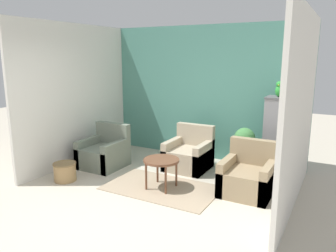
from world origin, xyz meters
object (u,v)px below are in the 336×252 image
(wicker_basket, at_px, (65,171))
(armchair_middle, at_px, (189,155))
(coffee_table, at_px, (161,162))
(armchair_right, at_px, (248,177))
(birdcage, at_px, (275,140))
(parrot, at_px, (279,89))
(potted_plant, at_px, (244,142))
(armchair_left, at_px, (104,153))

(wicker_basket, bearing_deg, armchair_middle, 44.93)
(coffee_table, height_order, armchair_middle, armchair_middle)
(armchair_right, height_order, wicker_basket, armchair_right)
(armchair_right, distance_m, birdcage, 1.09)
(birdcage, xyz_separation_m, parrot, (-0.00, 0.00, 0.91))
(birdcage, bearing_deg, parrot, 90.00)
(coffee_table, bearing_deg, potted_plant, 57.10)
(armchair_left, xyz_separation_m, parrot, (3.05, 1.07, 1.31))
(wicker_basket, bearing_deg, armchair_left, 83.04)
(coffee_table, distance_m, wicker_basket, 1.76)
(coffee_table, distance_m, armchair_left, 1.61)
(coffee_table, relative_size, armchair_right, 0.71)
(armchair_middle, relative_size, birdcage, 0.57)
(armchair_middle, relative_size, wicker_basket, 2.07)
(birdcage, bearing_deg, wicker_basket, -147.64)
(birdcage, relative_size, parrot, 5.25)
(armchair_left, height_order, armchair_middle, same)
(armchair_right, height_order, parrot, parrot)
(birdcage, height_order, parrot, parrot)
(armchair_right, bearing_deg, birdcage, 78.22)
(armchair_middle, bearing_deg, coffee_table, -88.88)
(armchair_right, xyz_separation_m, parrot, (0.21, 0.99, 1.31))
(armchair_right, bearing_deg, wicker_basket, -161.06)
(coffee_table, height_order, armchair_left, armchair_left)
(coffee_table, relative_size, parrot, 2.12)
(armchair_left, distance_m, potted_plant, 2.72)
(coffee_table, height_order, birdcage, birdcage)
(armchair_left, bearing_deg, wicker_basket, -96.96)
(parrot, height_order, wicker_basket, parrot)
(armchair_left, xyz_separation_m, potted_plant, (2.49, 1.05, 0.30))
(armchair_right, bearing_deg, potted_plant, 109.91)
(armchair_middle, bearing_deg, armchair_right, -24.99)
(birdcage, height_order, wicker_basket, birdcage)
(parrot, xyz_separation_m, wicker_basket, (-3.16, -2.00, -1.41))
(coffee_table, bearing_deg, armchair_left, 164.85)
(armchair_right, relative_size, armchair_middle, 1.00)
(potted_plant, bearing_deg, parrot, 2.31)
(parrot, bearing_deg, birdcage, -90.00)
(birdcage, relative_size, potted_plant, 1.73)
(armchair_left, xyz_separation_m, wicker_basket, (-0.11, -0.93, -0.10))
(armchair_left, height_order, birdcage, birdcage)
(coffee_table, xyz_separation_m, wicker_basket, (-1.65, -0.52, -0.28))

